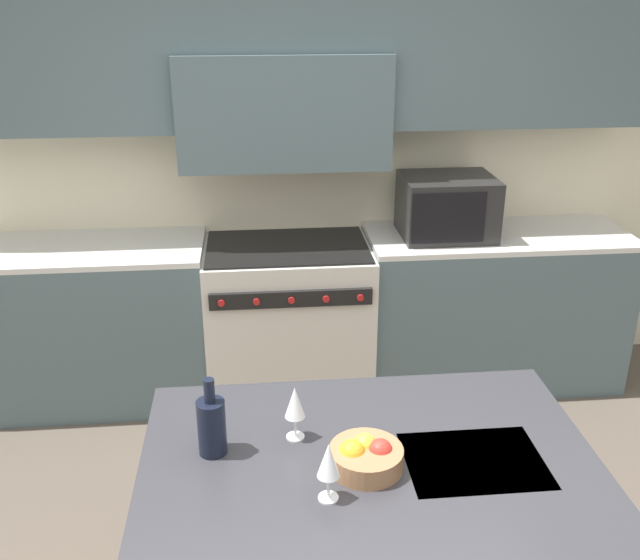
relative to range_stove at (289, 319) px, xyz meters
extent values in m
cube|color=beige|center=(0.00, 0.36, 0.89)|extent=(10.00, 0.06, 2.70)
cube|color=#4C6066|center=(0.00, 0.16, 1.52)|extent=(3.97, 0.34, 0.85)
cube|color=#4C6066|center=(0.00, 0.13, 1.19)|extent=(1.13, 0.40, 0.60)
cube|color=#4C6066|center=(-1.23, 0.02, 0.00)|extent=(1.52, 0.62, 0.92)
cube|color=silver|center=(-1.23, 0.02, 0.47)|extent=(1.52, 0.62, 0.03)
cube|color=#4C6066|center=(1.23, 0.02, 0.00)|extent=(1.52, 0.62, 0.92)
cube|color=silver|center=(1.23, 0.02, 0.47)|extent=(1.52, 0.62, 0.03)
cube|color=beige|center=(0.00, 0.00, -0.01)|extent=(0.94, 0.66, 0.91)
cube|color=black|center=(0.00, 0.00, 0.45)|extent=(0.90, 0.61, 0.01)
cube|color=black|center=(0.00, -0.34, 0.28)|extent=(0.86, 0.02, 0.09)
cylinder|color=#B21E1E|center=(-0.37, -0.35, 0.28)|extent=(0.04, 0.02, 0.04)
cylinder|color=#B21E1E|center=(-0.18, -0.35, 0.28)|extent=(0.04, 0.02, 0.04)
cylinder|color=#B21E1E|center=(0.00, -0.35, 0.28)|extent=(0.04, 0.02, 0.04)
cylinder|color=#B21E1E|center=(0.18, -0.35, 0.28)|extent=(0.04, 0.02, 0.04)
cylinder|color=#B21E1E|center=(0.37, -0.35, 0.28)|extent=(0.04, 0.02, 0.04)
cube|color=black|center=(0.91, 0.02, 0.66)|extent=(0.51, 0.42, 0.34)
cube|color=black|center=(0.86, -0.19, 0.66)|extent=(0.40, 0.01, 0.28)
cube|color=#333338|center=(0.15, -2.03, 0.46)|extent=(1.40, 1.04, 0.04)
cube|color=#2D2D30|center=(0.46, -2.03, 0.47)|extent=(0.42, 0.32, 0.01)
cylinder|color=#B2B2B7|center=(0.46, -1.84, 0.48)|extent=(0.02, 0.02, 0.00)
cylinder|color=black|center=(-0.33, -1.91, 0.57)|extent=(0.09, 0.09, 0.18)
cylinder|color=black|center=(-0.33, -1.91, 0.70)|extent=(0.03, 0.03, 0.08)
cylinder|color=white|center=(0.00, -2.16, 0.48)|extent=(0.06, 0.06, 0.01)
cylinder|color=white|center=(0.00, -2.16, 0.52)|extent=(0.01, 0.01, 0.07)
cone|color=white|center=(0.00, -2.16, 0.61)|extent=(0.07, 0.07, 0.10)
cylinder|color=white|center=(-0.07, -1.86, 0.48)|extent=(0.06, 0.06, 0.01)
cylinder|color=white|center=(-0.07, -1.86, 0.52)|extent=(0.01, 0.01, 0.07)
cone|color=white|center=(-0.07, -1.86, 0.61)|extent=(0.07, 0.07, 0.10)
cylinder|color=#996B47|center=(0.13, -2.03, 0.51)|extent=(0.22, 0.22, 0.07)
sphere|color=gold|center=(0.08, -2.03, 0.54)|extent=(0.08, 0.08, 0.08)
sphere|color=red|center=(0.17, -2.03, 0.54)|extent=(0.07, 0.07, 0.07)
sphere|color=gold|center=(0.13, -2.00, 0.54)|extent=(0.07, 0.07, 0.07)
camera|label=1|loc=(-0.18, -3.76, 1.82)|focal=40.00mm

